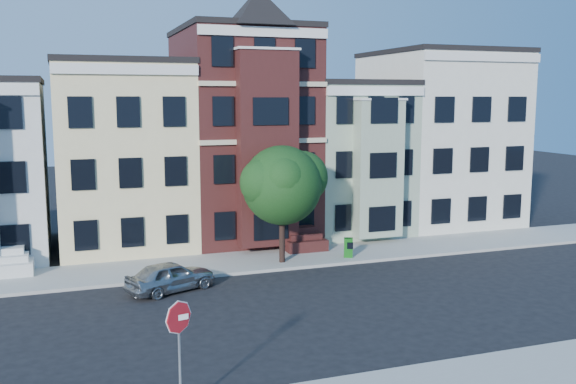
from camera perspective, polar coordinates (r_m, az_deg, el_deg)
name	(u,v)px	position (r m, az deg, el deg)	size (l,w,h in m)	color
ground	(341,308)	(25.94, 4.73, -10.28)	(120.00, 120.00, 0.00)	black
far_sidewalk	(277,259)	(33.07, -0.99, -5.99)	(60.00, 4.00, 0.15)	#9E9B93
house_yellow	(122,157)	(37.16, -14.57, 3.05)	(7.00, 9.00, 10.00)	beige
house_brown	(242,136)	(38.32, -4.11, 4.95)	(7.00, 9.00, 12.00)	#3B1716
house_green	(342,158)	(40.65, 4.79, 3.02)	(6.00, 9.00, 9.00)	#98AB90
house_cream	(438,140)	(43.91, 13.19, 4.54)	(8.00, 9.00, 11.00)	silver
street_tree	(282,191)	(31.51, -0.53, 0.12)	(6.20, 6.20, 7.21)	#1E481A
parked_car	(171,276)	(28.29, -10.39, -7.39)	(1.57, 3.91, 1.33)	#999DA2
newspaper_box	(348,248)	(33.23, 5.38, -4.94)	(0.45, 0.40, 0.99)	#0F5913
stop_sign	(179,348)	(17.51, -9.64, -13.48)	(0.91, 0.13, 3.32)	red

